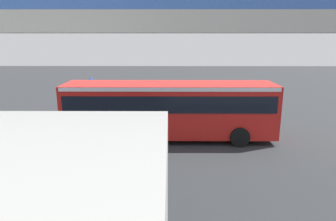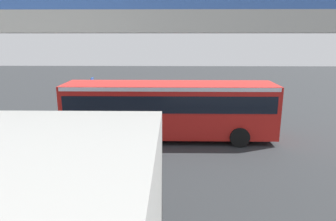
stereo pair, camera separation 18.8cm
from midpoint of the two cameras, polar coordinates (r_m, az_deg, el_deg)
The scene contains 9 objects.
ground at distance 18.68m, azimuth 2.71°, elevation -3.80°, with size 80.00×80.00×0.00m, color #2D3033.
city_bus at distance 16.79m, azimuth 0.60°, elevation 0.85°, with size 11.54×2.85×3.15m.
bicycle_red at distance 18.47m, azimuth -27.29°, elevation -4.39°, with size 1.77×0.44×0.96m.
traffic_sign at distance 22.15m, azimuth -13.72°, elevation 3.68°, with size 0.08×0.60×2.80m.
lane_dash_leftmost at distance 22.74m, azimuth 17.77°, elevation -1.20°, with size 2.00×0.20×0.01m, color silver.
lane_dash_left at distance 21.93m, azimuth 7.70°, elevation -1.20°, with size 2.00×0.20×0.01m, color silver.
lane_dash_centre at distance 21.82m, azimuth -2.79°, elevation -1.16°, with size 2.00×0.20×0.01m, color silver.
lane_dash_right at distance 22.44m, azimuth -13.03°, elevation -1.09°, with size 2.00×0.20×0.01m, color silver.
pedestrian_overpass at distance 8.33m, azimuth 5.02°, elevation 12.26°, with size 25.42×2.60×7.36m.
Camera 2 is at (0.47, 17.78, 5.70)m, focal length 32.43 mm.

